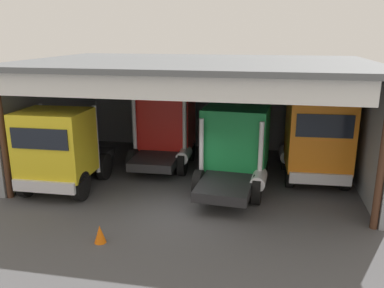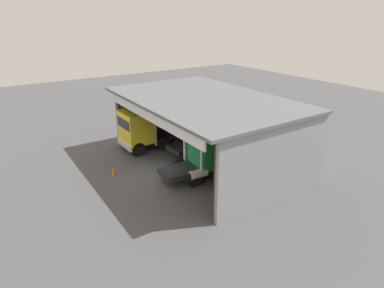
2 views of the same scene
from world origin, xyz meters
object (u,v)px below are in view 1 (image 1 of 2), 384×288
Objects in this scene: traffic_cone at (100,234)px; truck_orange_center_bay at (317,137)px; truck_red_right_bay at (165,129)px; tool_cart at (251,144)px; truck_green_center_right_bay at (235,145)px; oil_drum at (177,143)px; truck_yellow_yard_outside at (60,149)px.

truck_orange_center_bay is at bearing 43.48° from traffic_cone.
tool_cart is at bearing 31.55° from truck_red_right_bay.
traffic_cone is at bearing -111.56° from tool_cart.
truck_green_center_right_bay is 5.19× the size of tool_cart.
traffic_cone is (-0.10, -9.91, -0.16)m from oil_drum.
truck_green_center_right_bay is (3.53, -2.13, 0.02)m from truck_red_right_bay.
truck_orange_center_bay is at bearing -10.80° from truck_red_right_bay.
traffic_cone is at bearing 40.82° from truck_orange_center_bay.
oil_drum is at bearing 89.42° from traffic_cone.
truck_orange_center_bay reaches higher than truck_red_right_bay.
truck_orange_center_bay reaches higher than oil_drum.
traffic_cone is (-3.57, -5.48, -1.47)m from truck_green_center_right_bay.
truck_yellow_yard_outside is 8.60× the size of traffic_cone.
truck_orange_center_bay is at bearing 20.98° from truck_green_center_right_bay.
tool_cart is (7.19, 6.60, -1.24)m from truck_yellow_yard_outside.
truck_green_center_right_bay is at bearing -51.92° from oil_drum.
truck_yellow_yard_outside is 4.82× the size of tool_cart.
tool_cart reaches higher than traffic_cone.
truck_green_center_right_bay is at bearing 14.34° from truck_orange_center_bay.
oil_drum is at bearing 87.16° from truck_red_right_bay.
tool_cart is (0.45, 4.71, -1.25)m from truck_green_center_right_bay.
truck_yellow_yard_outside is 5.00m from traffic_cone.
traffic_cone is (3.16, -3.59, -1.46)m from truck_yellow_yard_outside.
truck_red_right_bay is 0.94× the size of truck_orange_center_bay.
truck_yellow_yard_outside is at bearing -117.27° from oil_drum.
truck_red_right_bay is at bearing 89.71° from traffic_cone.
truck_orange_center_bay reaches higher than truck_green_center_right_bay.
truck_green_center_right_bay reaches higher than oil_drum.
truck_red_right_bay is at bearing -12.16° from truck_orange_center_bay.
truck_green_center_right_bay is 4.89m from tool_cart.
truck_red_right_bay reaches higher than traffic_cone.
truck_red_right_bay reaches higher than truck_yellow_yard_outside.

